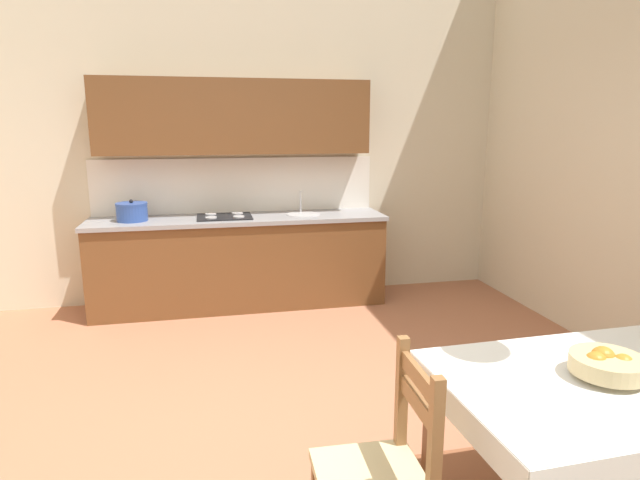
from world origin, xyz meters
name	(u,v)px	position (x,y,z in m)	size (l,w,h in m)	color
ground_plane	(291,456)	(0.00, 0.00, -0.05)	(5.96, 6.24, 0.10)	#AD6B4C
wall_back	(242,97)	(0.00, 2.88, 2.05)	(5.96, 0.12, 4.10)	beige
kitchen_cabinetry	(239,221)	(-0.10, 2.55, 0.86)	(2.85, 0.63, 2.20)	brown
dining_table	(603,406)	(1.19, -0.91, 0.62)	(1.39, 0.95, 0.75)	brown
dining_chair_tv_side	(381,475)	(0.22, -0.91, 0.44)	(0.43, 0.43, 0.93)	#D1BC89
fruit_bowl	(607,364)	(1.18, -0.91, 0.81)	(0.30, 0.30, 0.12)	tan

